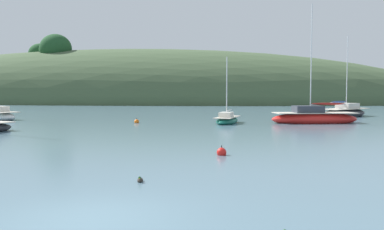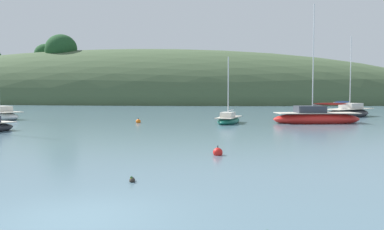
{
  "view_description": "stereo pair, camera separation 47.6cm",
  "coord_description": "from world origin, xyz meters",
  "px_view_note": "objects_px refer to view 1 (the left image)",
  "views": [
    {
      "loc": [
        3.38,
        -9.05,
        2.9
      ],
      "look_at": [
        0.0,
        20.0,
        1.2
      ],
      "focal_mm": 39.12,
      "sensor_mm": 36.0,
      "label": 1
    },
    {
      "loc": [
        3.85,
        -8.99,
        2.9
      ],
      "look_at": [
        0.0,
        20.0,
        1.2
      ],
      "focal_mm": 39.12,
      "sensor_mm": 36.0,
      "label": 2
    }
  ],
  "objects_px": {
    "sailboat_teal_outer": "(345,113)",
    "duck_lead": "(140,180)",
    "sailboat_yellow_far": "(227,120)",
    "mooring_buoy_channel": "(137,122)",
    "sailboat_orange_cutter": "(314,118)",
    "mooring_buoy_outer": "(222,152)"
  },
  "relations": [
    {
      "from": "sailboat_yellow_far",
      "to": "mooring_buoy_channel",
      "type": "relative_size",
      "value": 11.2
    },
    {
      "from": "sailboat_yellow_far",
      "to": "mooring_buoy_channel",
      "type": "bearing_deg",
      "value": -176.14
    },
    {
      "from": "sailboat_yellow_far",
      "to": "duck_lead",
      "type": "height_order",
      "value": "sailboat_yellow_far"
    },
    {
      "from": "sailboat_teal_outer",
      "to": "mooring_buoy_outer",
      "type": "bearing_deg",
      "value": -112.72
    },
    {
      "from": "mooring_buoy_channel",
      "to": "mooring_buoy_outer",
      "type": "xyz_separation_m",
      "value": [
        8.45,
        -17.93,
        0.0
      ]
    },
    {
      "from": "sailboat_yellow_far",
      "to": "sailboat_teal_outer",
      "type": "bearing_deg",
      "value": 41.36
    },
    {
      "from": "sailboat_orange_cutter",
      "to": "duck_lead",
      "type": "bearing_deg",
      "value": -110.82
    },
    {
      "from": "mooring_buoy_channel",
      "to": "mooring_buoy_outer",
      "type": "bearing_deg",
      "value": -64.77
    },
    {
      "from": "sailboat_yellow_far",
      "to": "mooring_buoy_outer",
      "type": "height_order",
      "value": "sailboat_yellow_far"
    },
    {
      "from": "sailboat_orange_cutter",
      "to": "mooring_buoy_channel",
      "type": "distance_m",
      "value": 15.97
    },
    {
      "from": "sailboat_yellow_far",
      "to": "duck_lead",
      "type": "distance_m",
      "value": 24.39
    },
    {
      "from": "sailboat_yellow_far",
      "to": "duck_lead",
      "type": "relative_size",
      "value": 14.19
    },
    {
      "from": "mooring_buoy_outer",
      "to": "duck_lead",
      "type": "xyz_separation_m",
      "value": [
        -2.33,
        -5.83,
        -0.07
      ]
    },
    {
      "from": "duck_lead",
      "to": "sailboat_teal_outer",
      "type": "bearing_deg",
      "value": 67.43
    },
    {
      "from": "duck_lead",
      "to": "mooring_buoy_channel",
      "type": "bearing_deg",
      "value": 104.43
    },
    {
      "from": "sailboat_yellow_far",
      "to": "sailboat_orange_cutter",
      "type": "bearing_deg",
      "value": 9.7
    },
    {
      "from": "mooring_buoy_channel",
      "to": "mooring_buoy_outer",
      "type": "distance_m",
      "value": 19.82
    },
    {
      "from": "sailboat_orange_cutter",
      "to": "duck_lead",
      "type": "xyz_separation_m",
      "value": [
        -9.74,
        -25.63,
        -0.41
      ]
    },
    {
      "from": "sailboat_yellow_far",
      "to": "sailboat_teal_outer",
      "type": "relative_size",
      "value": 0.65
    },
    {
      "from": "sailboat_teal_outer",
      "to": "duck_lead",
      "type": "bearing_deg",
      "value": -112.57
    },
    {
      "from": "sailboat_orange_cutter",
      "to": "duck_lead",
      "type": "distance_m",
      "value": 27.42
    },
    {
      "from": "sailboat_teal_outer",
      "to": "mooring_buoy_channel",
      "type": "bearing_deg",
      "value": -150.52
    }
  ]
}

